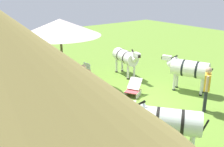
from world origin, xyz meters
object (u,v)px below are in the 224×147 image
object	(u,v)px
guest_behind_table	(41,61)
shade_umbrella	(60,27)
patio_chair_near_lawn	(85,71)
guest_beside_umbrella	(84,81)
zebra_nearest_camera	(167,121)
patio_dining_table	(63,75)
striped_lounge_chair	(133,89)
zebra_by_umbrella	(189,69)
patio_chair_near_hut	(36,84)
zebra_toward_hut	(126,57)
standing_watcher	(207,85)

from	to	relation	value
guest_behind_table	shade_umbrella	bearing A→B (deg)	-161.74
patio_chair_near_lawn	guest_beside_umbrella	xyz separation A→B (m)	(-2.10, 1.37, 0.44)
guest_beside_umbrella	zebra_nearest_camera	world-z (taller)	guest_beside_umbrella
guest_beside_umbrella	zebra_nearest_camera	xyz separation A→B (m)	(-3.98, -0.12, 0.01)
patio_dining_table	striped_lounge_chair	bearing A→B (deg)	-140.25
shade_umbrella	guest_behind_table	world-z (taller)	shade_umbrella
shade_umbrella	patio_dining_table	bearing A→B (deg)	-153.43
patio_chair_near_lawn	zebra_by_umbrella	world-z (taller)	zebra_by_umbrella
shade_umbrella	patio_chair_near_lawn	size ratio (longest dim) A/B	3.75
patio_dining_table	patio_chair_near_hut	distance (m)	1.27
patio_chair_near_hut	zebra_by_umbrella	size ratio (longest dim) A/B	0.43
guest_beside_umbrella	patio_chair_near_lawn	bearing A→B (deg)	66.98
patio_chair_near_hut	patio_chair_near_lawn	bearing A→B (deg)	93.91
shade_umbrella	zebra_toward_hut	distance (m)	3.79
patio_chair_near_hut	striped_lounge_chair	distance (m)	4.02
patio_chair_near_hut	zebra_toward_hut	world-z (taller)	zebra_toward_hut
shade_umbrella	striped_lounge_chair	size ratio (longest dim) A/B	3.56
guest_behind_table	zebra_by_umbrella	xyz separation A→B (m)	(-5.24, -4.34, 0.07)
guest_behind_table	zebra_by_umbrella	distance (m)	6.80
patio_chair_near_lawn	standing_watcher	size ratio (longest dim) A/B	0.54
guest_beside_umbrella	zebra_toward_hut	distance (m)	3.85
zebra_by_umbrella	patio_chair_near_lawn	bearing A→B (deg)	106.21
standing_watcher	striped_lounge_chair	world-z (taller)	standing_watcher
striped_lounge_chair	patio_chair_near_lawn	bearing A→B (deg)	-12.37
guest_behind_table	striped_lounge_chair	xyz separation A→B (m)	(-4.15, -2.21, -0.67)
zebra_by_umbrella	guest_behind_table	bearing A→B (deg)	107.68
zebra_by_umbrella	patio_dining_table	bearing A→B (deg)	117.88
guest_beside_umbrella	zebra_nearest_camera	distance (m)	3.98
patio_dining_table	zebra_toward_hut	world-z (taller)	zebra_toward_hut
striped_lounge_chair	zebra_by_umbrella	xyz separation A→B (m)	(-1.09, -2.14, 0.75)
patio_dining_table	patio_chair_near_lawn	xyz separation A→B (m)	(0.18, -1.24, -0.14)
guest_behind_table	standing_watcher	distance (m)	7.57
patio_chair_near_hut	standing_watcher	xyz separation A→B (m)	(-5.04, -4.31, 0.49)
shade_umbrella	patio_chair_near_hut	world-z (taller)	shade_umbrella
guest_behind_table	standing_watcher	world-z (taller)	standing_watcher
patio_dining_table	guest_behind_table	distance (m)	1.80
shade_umbrella	patio_dining_table	world-z (taller)	shade_umbrella
guest_beside_umbrella	patio_dining_table	bearing A→B (deg)	96.42
guest_behind_table	zebra_nearest_camera	world-z (taller)	guest_behind_table
zebra_nearest_camera	guest_beside_umbrella	bearing A→B (deg)	53.68
striped_lounge_chair	zebra_nearest_camera	distance (m)	4.11
guest_behind_table	zebra_nearest_camera	size ratio (longest dim) A/B	0.80
guest_behind_table	standing_watcher	bearing A→B (deg)	-143.37
guest_beside_umbrella	zebra_by_umbrella	size ratio (longest dim) A/B	0.78
patio_dining_table	standing_watcher	bearing A→B (deg)	-148.80
patio_chair_near_lawn	patio_dining_table	bearing A→B (deg)	90.00
zebra_toward_hut	patio_dining_table	bearing A→B (deg)	6.05
patio_chair_near_lawn	zebra_toward_hut	size ratio (longest dim) A/B	0.40
guest_behind_table	zebra_by_umbrella	world-z (taller)	guest_behind_table
zebra_by_umbrella	zebra_toward_hut	world-z (taller)	zebra_by_umbrella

